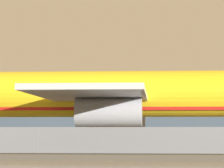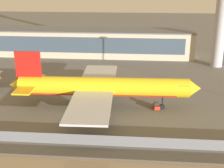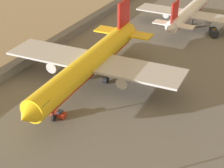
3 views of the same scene
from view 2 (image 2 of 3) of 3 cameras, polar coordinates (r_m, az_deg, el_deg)
ground_plane at (r=88.82m, az=-5.62°, el=-5.66°), size 500.00×500.00×0.00m
shoreline_seawall at (r=71.08m, az=-8.62°, el=-12.45°), size 320.00×3.00×0.50m
perimeter_fence at (r=74.29m, az=-7.87°, el=-9.94°), size 280.00×0.10×2.65m
cargo_jet_yellow at (r=90.62m, az=-2.05°, el=-0.62°), size 56.02×47.64×16.99m
baggage_tug at (r=92.97m, az=8.12°, el=-4.04°), size 1.98×3.37×1.80m
control_tower at (r=137.92m, az=19.62°, el=13.75°), size 10.02×10.02×47.16m
terminal_building at (r=154.31m, az=-6.37°, el=7.65°), size 111.17×17.43×12.66m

